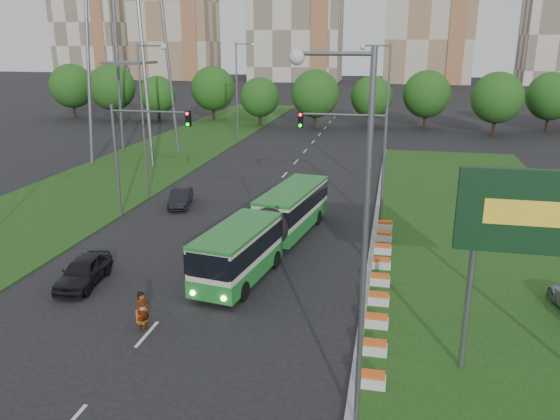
% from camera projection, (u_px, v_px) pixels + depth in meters
% --- Properties ---
extents(ground, '(360.00, 360.00, 0.00)m').
position_uv_depth(ground, '(250.00, 283.00, 28.60)').
color(ground, black).
rests_on(ground, ground).
extents(grass_median, '(14.00, 60.00, 0.15)m').
position_uv_depth(grass_median, '(488.00, 246.00, 33.49)').
color(grass_median, '#1C4413').
rests_on(grass_median, ground).
extents(median_kerb, '(0.30, 60.00, 0.18)m').
position_uv_depth(median_kerb, '(373.00, 238.00, 34.85)').
color(median_kerb, gray).
rests_on(median_kerb, ground).
extents(left_verge, '(12.00, 110.00, 0.10)m').
position_uv_depth(left_verge, '(142.00, 165.00, 55.49)').
color(left_verge, '#1C4413').
rests_on(left_verge, ground).
extents(lane_markings, '(0.20, 100.00, 0.01)m').
position_uv_depth(lane_markings, '(275.00, 185.00, 47.88)').
color(lane_markings, silver).
rests_on(lane_markings, ground).
extents(flower_planters, '(1.10, 18.10, 0.60)m').
position_uv_depth(flower_planters, '(380.00, 280.00, 27.89)').
color(flower_planters, silver).
rests_on(flower_planters, grass_median).
extents(billboard, '(6.00, 0.37, 8.00)m').
position_uv_depth(billboard, '(546.00, 222.00, 18.75)').
color(billboard, slate).
rests_on(billboard, ground).
extents(traffic_mast_median, '(5.76, 0.32, 8.00)m').
position_uv_depth(traffic_mast_median, '(359.00, 150.00, 35.41)').
color(traffic_mast_median, slate).
rests_on(traffic_mast_median, ground).
extents(traffic_mast_left, '(5.76, 0.32, 8.00)m').
position_uv_depth(traffic_mast_left, '(136.00, 144.00, 37.47)').
color(traffic_mast_left, slate).
rests_on(traffic_mast_left, ground).
extents(street_lamps, '(36.00, 60.00, 12.00)m').
position_uv_depth(street_lamps, '(244.00, 136.00, 36.75)').
color(street_lamps, slate).
rests_on(street_lamps, ground).
extents(tree_line, '(120.00, 8.00, 9.00)m').
position_uv_depth(tree_line, '(419.00, 98.00, 76.69)').
color(tree_line, '#194713').
rests_on(tree_line, ground).
extents(apartment_tower_west, '(26.00, 15.00, 48.00)m').
position_uv_depth(apartment_tower_west, '(173.00, 2.00, 174.46)').
color(apartment_tower_west, beige).
rests_on(apartment_tower_west, ground).
extents(midrise_west, '(22.00, 14.00, 36.00)m').
position_uv_depth(midrise_west, '(90.00, 23.00, 182.15)').
color(midrise_west, beige).
rests_on(midrise_west, ground).
extents(articulated_bus, '(2.46, 15.80, 2.60)m').
position_uv_depth(articulated_bus, '(269.00, 226.00, 32.37)').
color(articulated_bus, beige).
rests_on(articulated_bus, ground).
extents(car_left_near, '(2.24, 4.51, 1.48)m').
position_uv_depth(car_left_near, '(83.00, 271.00, 28.21)').
color(car_left_near, black).
rests_on(car_left_near, ground).
extents(car_left_far, '(2.31, 4.27, 1.34)m').
position_uv_depth(car_left_far, '(181.00, 198.00, 41.69)').
color(car_left_far, black).
rests_on(car_left_far, ground).
extents(pedestrian, '(0.67, 0.79, 1.83)m').
position_uv_depth(pedestrian, '(143.00, 311.00, 23.66)').
color(pedestrian, gray).
rests_on(pedestrian, ground).
extents(shopping_trolley, '(0.38, 0.40, 0.65)m').
position_uv_depth(shopping_trolley, '(142.00, 316.00, 24.45)').
color(shopping_trolley, '#F15F0C').
rests_on(shopping_trolley, ground).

